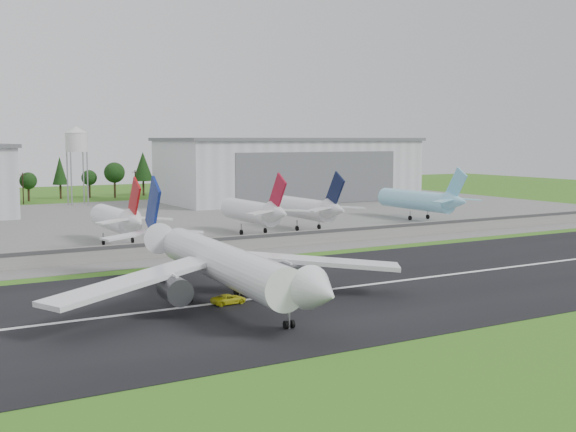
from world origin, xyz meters
TOP-DOWN VIEW (x-y plane):
  - ground at (0.00, 0.00)m, footprint 600.00×600.00m
  - runway at (0.00, 10.00)m, footprint 320.00×60.00m
  - runway_centerline at (0.00, 10.00)m, footprint 220.00×1.00m
  - apron at (0.00, 120.00)m, footprint 320.00×150.00m
  - blast_fence at (0.00, 54.99)m, footprint 240.00×0.61m
  - hangar_east at (75.00, 164.92)m, footprint 102.00×47.00m
  - water_tower at (-5.00, 185.00)m, footprint 8.40×8.40m
  - utility_poles at (0.00, 200.00)m, footprint 230.00×3.00m
  - treeline at (0.00, 215.00)m, footprint 320.00×16.00m
  - main_airliner at (-25.86, 9.56)m, footprint 57.16×59.25m
  - ground_vehicle at (-25.50, 8.75)m, footprint 5.57×2.89m
  - parked_jet_red_a at (-21.75, 76.55)m, footprint 7.36×31.29m
  - parked_jet_red_b at (14.06, 76.56)m, footprint 7.36×31.29m
  - parked_jet_navy at (30.75, 76.56)m, footprint 7.36×31.29m
  - parked_jet_skyblue at (73.72, 81.58)m, footprint 7.36×37.29m

SIDE VIEW (x-z plane):
  - ground at x=0.00m, z-range 0.00..0.00m
  - utility_poles at x=0.00m, z-range -6.00..6.00m
  - treeline at x=0.00m, z-range -11.00..11.00m
  - runway at x=0.00m, z-range 0.00..0.10m
  - apron at x=0.00m, z-range 0.00..0.10m
  - runway_centerline at x=0.00m, z-range 0.10..0.12m
  - ground_vehicle at x=-25.50m, z-range 0.10..1.60m
  - blast_fence at x=0.00m, z-range 0.06..3.56m
  - main_airliner at x=-25.86m, z-range -4.19..13.98m
  - parked_jet_red_a at x=-21.75m, z-range -2.20..14.39m
  - parked_jet_navy at x=30.75m, z-range -2.18..14.46m
  - parked_jet_red_b at x=14.06m, z-range -2.17..14.49m
  - parked_jet_skyblue at x=73.72m, z-range -2.17..14.61m
  - hangar_east at x=75.00m, z-range 0.03..25.23m
  - water_tower at x=-5.00m, z-range 9.85..39.25m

